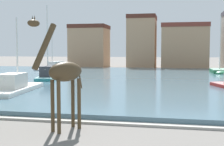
# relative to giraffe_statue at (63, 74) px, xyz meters

# --- Properties ---
(harbor_water) EXTENTS (81.66, 41.79, 0.37)m
(harbor_water) POSITION_rel_giraffe_statue_xyz_m (1.99, 22.76, -2.39)
(harbor_water) COLOR #476675
(harbor_water) RESTS_ON ground
(quay_edge_coping) EXTENTS (81.66, 0.50, 0.12)m
(quay_edge_coping) POSITION_rel_giraffe_statue_xyz_m (1.99, 1.62, -2.52)
(quay_edge_coping) COLOR #ADA89E
(quay_edge_coping) RESTS_ON ground
(giraffe_statue) EXTENTS (1.86, 2.66, 5.04)m
(giraffe_statue) POSITION_rel_giraffe_statue_xyz_m (0.00, 0.00, 0.00)
(giraffe_statue) COLOR #42331E
(giraffe_statue) RESTS_ON ground
(sailboat_teal) EXTENTS (3.41, 6.70, 8.63)m
(sailboat_teal) POSITION_rel_giraffe_statue_xyz_m (-9.21, 19.59, -1.97)
(sailboat_teal) COLOR teal
(sailboat_teal) RESTS_ON ground
(sailboat_white) EXTENTS (3.02, 8.71, 6.22)m
(sailboat_white) POSITION_rel_giraffe_statue_xyz_m (-7.51, 9.59, -2.00)
(sailboat_white) COLOR white
(sailboat_white) RESTS_ON ground
(sailboat_grey) EXTENTS (4.60, 8.17, 6.66)m
(sailboat_grey) POSITION_rel_giraffe_statue_xyz_m (-15.23, 35.46, -2.01)
(sailboat_grey) COLOR #939399
(sailboat_grey) RESTS_ON ground
(sailboat_green) EXTENTS (2.23, 5.77, 8.44)m
(sailboat_green) POSITION_rel_giraffe_statue_xyz_m (11.24, 33.04, -2.10)
(sailboat_green) COLOR #236B42
(sailboat_green) RESTS_ON ground
(townhouse_narrow_midrow) EXTENTS (7.62, 6.78, 8.83)m
(townhouse_narrow_midrow) POSITION_rel_giraffe_statue_xyz_m (-12.66, 49.45, 1.86)
(townhouse_narrow_midrow) COLOR tan
(townhouse_narrow_midrow) RESTS_ON ground
(townhouse_tall_gabled) EXTENTS (5.59, 6.24, 10.49)m
(townhouse_tall_gabled) POSITION_rel_giraffe_statue_xyz_m (-1.55, 48.60, 2.68)
(townhouse_tall_gabled) COLOR tan
(townhouse_tall_gabled) RESTS_ON ground
(townhouse_corner_house) EXTENTS (8.85, 7.65, 8.70)m
(townhouse_corner_house) POSITION_rel_giraffe_statue_xyz_m (6.76, 48.67, 1.79)
(townhouse_corner_house) COLOR tan
(townhouse_corner_house) RESTS_ON ground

